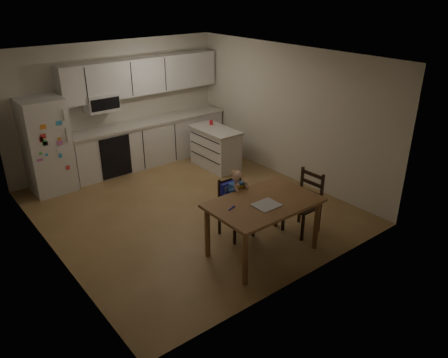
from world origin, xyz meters
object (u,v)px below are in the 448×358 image
Objects in this scene: refrigerator at (47,146)px; kitchen_island at (215,148)px; dining_table at (263,208)px; chair_side at (307,198)px; red_cup at (211,122)px; chair_booster at (235,196)px.

refrigerator is 3.19m from kitchen_island.
chair_side is at bearing 3.28° from dining_table.
dining_table is (1.62, -3.89, -0.16)m from refrigerator.
red_cup is (3.09, -0.73, 0.02)m from refrigerator.
refrigerator is 1.53× the size of kitchen_island.
refrigerator is 3.66m from chair_booster.
chair_booster is at bearing -120.09° from red_cup.
kitchen_island is 2.88m from chair_side.
dining_table is 1.57× the size of chair_side.
refrigerator is at bearing 116.62° from chair_booster.
dining_table is at bearing -115.04° from red_cup.
kitchen_island is 11.73× the size of red_cup.
refrigerator reaches higher than chair_side.
chair_booster is at bearing -121.17° from kitchen_island.
chair_booster is (-1.48, -2.55, -0.23)m from red_cup.
chair_booster is (0.00, 0.61, -0.05)m from dining_table.
chair_side reaches higher than red_cup.
chair_booster is at bearing 89.97° from dining_table.
dining_table is at bearing -115.48° from kitchen_island.
kitchen_island is 3.22m from dining_table.
chair_side is (0.94, 0.05, -0.16)m from dining_table.
chair_booster is 1.11× the size of chair_side.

